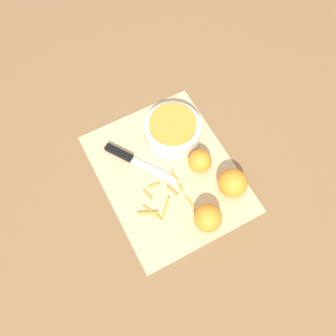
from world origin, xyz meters
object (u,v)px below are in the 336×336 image
(orange_left, at_px, (233,183))
(orange_back, at_px, (208,218))
(bowl_speckled, at_px, (173,130))
(knife, at_px, (129,158))
(orange_right, at_px, (200,161))

(orange_left, bearing_deg, orange_back, -64.26)
(bowl_speckled, xyz_separation_m, knife, (0.01, -0.15, -0.03))
(knife, bearing_deg, orange_back, -12.84)
(knife, height_order, orange_back, orange_back)
(bowl_speckled, relative_size, orange_right, 2.48)
(orange_right, distance_m, orange_back, 0.17)
(orange_left, bearing_deg, orange_right, -157.33)
(bowl_speckled, xyz_separation_m, orange_right, (0.13, 0.02, -0.00))
(orange_left, bearing_deg, bowl_speckled, -164.91)
(orange_right, bearing_deg, orange_left, 22.67)
(knife, distance_m, orange_back, 0.29)
(knife, bearing_deg, orange_left, 10.37)
(knife, relative_size, orange_right, 3.20)
(knife, bearing_deg, orange_right, 21.61)
(orange_left, xyz_separation_m, orange_right, (-0.10, -0.04, -0.01))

